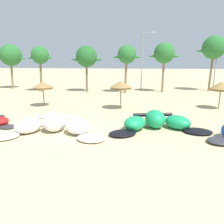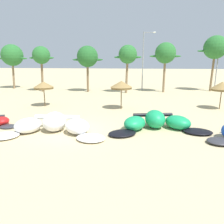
# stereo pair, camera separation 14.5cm
# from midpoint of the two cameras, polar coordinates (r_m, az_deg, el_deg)

# --- Properties ---
(ground_plane) EXTENTS (260.00, 260.00, 0.00)m
(ground_plane) POSITION_cam_midpoint_polar(r_m,az_deg,el_deg) (15.97, -10.74, -4.88)
(ground_plane) COLOR #C6B284
(kite_left_of_center) EXTENTS (8.31, 4.03, 1.41)m
(kite_left_of_center) POSITION_cam_midpoint_polar(r_m,az_deg,el_deg) (15.55, -15.66, -3.57)
(kite_left_of_center) COLOR white
(kite_left_of_center) RESTS_ON ground
(kite_center) EXTENTS (7.70, 4.36, 1.38)m
(kite_center) POSITION_cam_midpoint_polar(r_m,az_deg,el_deg) (16.11, 12.27, -2.82)
(kite_center) COLOR black
(kite_center) RESTS_ON ground
(beach_umbrella_near_van) EXTENTS (2.23, 2.23, 2.81)m
(beach_umbrella_near_van) POSITION_cam_midpoint_polar(r_m,az_deg,el_deg) (24.73, -18.05, 6.96)
(beach_umbrella_near_van) COLOR brown
(beach_umbrella_near_van) RESTS_ON ground
(beach_umbrella_middle) EXTENTS (2.31, 2.31, 3.02)m
(beach_umbrella_middle) POSITION_cam_midpoint_polar(r_m,az_deg,el_deg) (22.09, 2.76, 7.40)
(beach_umbrella_middle) COLOR brown
(beach_umbrella_middle) RESTS_ON ground
(beach_umbrella_near_palms) EXTENTS (2.23, 2.23, 2.95)m
(beach_umbrella_near_palms) POSITION_cam_midpoint_polar(r_m,az_deg,el_deg) (24.89, 28.03, 6.24)
(beach_umbrella_near_palms) COLOR brown
(beach_umbrella_near_palms) RESTS_ON ground
(palm_leftmost) EXTENTS (5.77, 3.85, 7.99)m
(palm_leftmost) POSITION_cam_midpoint_polar(r_m,az_deg,el_deg) (43.27, -25.53, 13.77)
(palm_leftmost) COLOR #7F6647
(palm_leftmost) RESTS_ON ground
(palm_left) EXTENTS (4.30, 2.86, 7.41)m
(palm_left) POSITION_cam_midpoint_polar(r_m,az_deg,el_deg) (37.17, -18.65, 14.35)
(palm_left) COLOR brown
(palm_left) RESTS_ON ground
(palm_left_of_gap) EXTENTS (5.10, 3.40, 7.45)m
(palm_left_of_gap) POSITION_cam_midpoint_polar(r_m,az_deg,el_deg) (35.15, -6.60, 14.74)
(palm_left_of_gap) COLOR brown
(palm_left_of_gap) RESTS_ON ground
(palm_center_left) EXTENTS (4.30, 2.86, 7.48)m
(palm_center_left) POSITION_cam_midpoint_polar(r_m,az_deg,el_deg) (33.64, 4.45, 15.27)
(palm_center_left) COLOR #7F6647
(palm_center_left) RESTS_ON ground
(palm_center_right) EXTENTS (4.95, 3.30, 7.92)m
(palm_center_right) POSITION_cam_midpoint_polar(r_m,az_deg,el_deg) (35.55, 14.51, 15.22)
(palm_center_right) COLOR #7F6647
(palm_center_right) RESTS_ON ground
(palm_right_of_gap) EXTENTS (5.64, 3.76, 9.10)m
(palm_right_of_gap) POSITION_cam_midpoint_polar(r_m,az_deg,el_deg) (39.60, 26.51, 15.44)
(palm_right_of_gap) COLOR brown
(palm_right_of_gap) RESTS_ON ground
(lamppost_west) EXTENTS (2.09, 0.24, 9.78)m
(lamppost_west) POSITION_cam_midpoint_polar(r_m,az_deg,el_deg) (37.03, 8.84, 14.28)
(lamppost_west) COLOR gray
(lamppost_west) RESTS_ON ground
(lamppost_west_center) EXTENTS (1.97, 0.24, 8.46)m
(lamppost_west_center) POSITION_cam_midpoint_polar(r_m,az_deg,el_deg) (40.06, 27.20, 11.93)
(lamppost_west_center) COLOR gray
(lamppost_west_center) RESTS_ON ground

